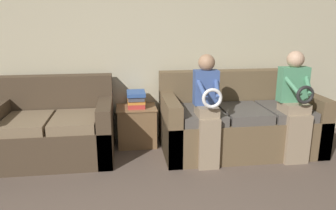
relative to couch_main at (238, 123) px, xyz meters
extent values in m
cube|color=#BCB293|center=(-1.14, 0.57, 0.94)|extent=(7.87, 0.06, 2.55)
cube|color=brown|center=(0.00, -0.04, -0.11)|extent=(1.90, 0.93, 0.46)
cube|color=brown|center=(0.00, 0.32, 0.36)|extent=(1.90, 0.20, 0.49)
cube|color=brown|center=(-0.87, -0.04, 0.01)|extent=(0.16, 0.93, 0.70)
cube|color=brown|center=(0.87, -0.04, 0.01)|extent=(0.16, 0.93, 0.70)
cube|color=#514C47|center=(-0.53, -0.14, 0.17)|extent=(0.50, 0.69, 0.11)
cube|color=#514C47|center=(0.00, -0.14, 0.17)|extent=(0.50, 0.69, 0.11)
cube|color=#514C47|center=(0.53, -0.14, 0.17)|extent=(0.50, 0.69, 0.11)
cube|color=#473828|center=(-2.23, 0.02, -0.13)|extent=(1.37, 0.91, 0.42)
cube|color=#473828|center=(-2.23, 0.37, 0.33)|extent=(1.37, 0.20, 0.51)
cube|color=#473828|center=(-1.63, 0.02, 0.00)|extent=(0.16, 0.91, 0.67)
cube|color=#7A664C|center=(-2.49, -0.08, 0.13)|extent=(0.49, 0.67, 0.11)
cube|color=#7A664C|center=(-1.97, -0.08, 0.13)|extent=(0.49, 0.67, 0.11)
cube|color=gray|center=(-0.51, -0.51, -0.06)|extent=(0.23, 0.10, 0.57)
cube|color=gray|center=(-0.51, -0.37, 0.28)|extent=(0.23, 0.28, 0.11)
cube|color=#3D5693|center=(-0.51, -0.30, 0.53)|extent=(0.27, 0.14, 0.38)
sphere|color=#A37A5B|center=(-0.51, -0.30, 0.80)|extent=(0.18, 0.18, 0.18)
torus|color=white|center=(-0.51, -0.57, 0.47)|extent=(0.21, 0.04, 0.21)
cylinder|color=#3D5693|center=(-0.59, -0.44, 0.56)|extent=(0.10, 0.31, 0.22)
cylinder|color=#3D5693|center=(-0.42, -0.44, 0.56)|extent=(0.10, 0.31, 0.22)
cube|color=gray|center=(0.51, -0.51, -0.06)|extent=(0.28, 0.10, 0.57)
cube|color=gray|center=(0.51, -0.37, 0.28)|extent=(0.28, 0.28, 0.11)
cube|color=#4C8E66|center=(0.51, -0.30, 0.54)|extent=(0.33, 0.14, 0.40)
sphere|color=tan|center=(0.51, -0.30, 0.82)|extent=(0.19, 0.19, 0.19)
torus|color=black|center=(0.51, -0.57, 0.48)|extent=(0.20, 0.04, 0.20)
cylinder|color=#4C8E66|center=(0.41, -0.44, 0.57)|extent=(0.14, 0.31, 0.22)
cylinder|color=#4C8E66|center=(0.61, -0.44, 0.57)|extent=(0.14, 0.31, 0.22)
cube|color=brown|center=(-1.25, 0.31, -0.09)|extent=(0.48, 0.41, 0.51)
cube|color=brown|center=(-1.25, 0.31, 0.16)|extent=(0.50, 0.43, 0.02)
cube|color=#BC3833|center=(-1.26, 0.32, 0.20)|extent=(0.21, 0.29, 0.06)
cube|color=orange|center=(-1.25, 0.30, 0.25)|extent=(0.22, 0.26, 0.04)
cube|color=#4C4C56|center=(-1.26, 0.30, 0.30)|extent=(0.20, 0.28, 0.05)
cube|color=#33569E|center=(-1.25, 0.30, 0.35)|extent=(0.23, 0.31, 0.05)
camera|label=1|loc=(-1.40, -3.73, 1.27)|focal=35.00mm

